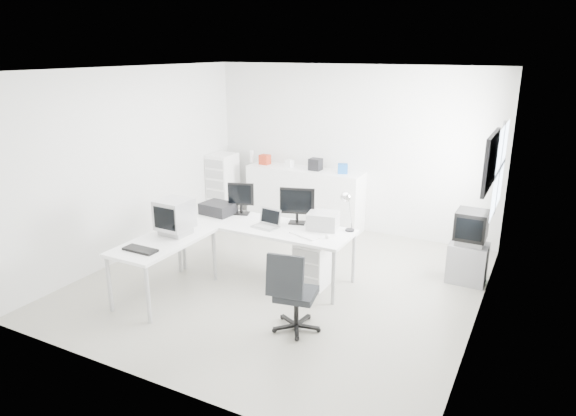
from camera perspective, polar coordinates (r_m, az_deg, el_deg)
The scene contains 30 objects.
floor at distance 7.06m, azimuth -0.76°, elevation -8.21°, with size 5.00×5.00×0.01m, color #BBB9A8.
ceiling at distance 6.37m, azimuth -0.86°, elevation 15.15°, with size 5.00×5.00×0.01m, color white.
back_wall at distance 8.80m, azimuth 6.98°, elevation 6.46°, with size 5.00×0.02×2.80m, color silver.
left_wall at distance 8.04m, azimuth -16.76°, elevation 4.80°, with size 0.02×5.00×2.80m, color silver.
right_wall at distance 5.86m, azimuth 21.25°, elevation -0.15°, with size 0.02×5.00×2.80m, color silver.
window at distance 6.97m, azimuth 22.49°, elevation 4.07°, with size 0.02×1.20×1.10m, color white, non-canonical shape.
wall_picture at distance 5.84m, azimuth 21.62°, elevation 4.84°, with size 0.04×0.90×0.60m, color black, non-canonical shape.
main_desk at distance 7.11m, azimuth -2.45°, elevation -4.73°, with size 2.40×0.80×0.75m, color white, non-canonical shape.
side_desk at distance 6.75m, azimuth -13.50°, elevation -6.46°, with size 0.70×1.40×0.75m, color white, non-canonical shape.
drawer_pedestal at distance 6.88m, azimuth 2.86°, elevation -6.18°, with size 0.40×0.50×0.60m, color white.
inkjet_printer at distance 7.47m, azimuth -7.78°, elevation -0.05°, with size 0.46×0.35×0.16m, color black.
lcd_monitor_small at distance 7.38m, azimuth -5.25°, elevation 1.07°, with size 0.37×0.21×0.47m, color black, non-canonical shape.
lcd_monitor_large at distance 6.95m, azimuth 1.02°, elevation 0.21°, with size 0.47×0.19×0.49m, color black, non-canonical shape.
laptop at distance 6.83m, azimuth -2.56°, elevation -1.23°, with size 0.36×0.37×0.24m, color #B7B7BA, non-canonical shape.
white_keyboard at distance 6.56m, azimuth 1.79°, elevation -3.04°, with size 0.43×0.13×0.02m, color white.
white_mouse at distance 6.48m, azimuth 4.38°, elevation -3.15°, with size 0.06×0.06×0.06m, color white.
laser_printer at distance 6.80m, azimuth 3.91°, elevation -1.41°, with size 0.39×0.33×0.22m, color #A2A2A2.
desk_lamp at distance 6.71m, azimuth 6.94°, elevation -0.69°, with size 0.15×0.15×0.46m, color silver, non-canonical shape.
crt_monitor at distance 6.71m, azimuth -12.48°, elevation -0.98°, with size 0.40×0.40×0.46m, color #B7B7BA, non-canonical shape.
black_keyboard at distance 6.33m, azimuth -16.09°, elevation -4.47°, with size 0.43×0.17×0.03m, color black.
office_chair at distance 5.75m, azimuth 0.94°, elevation -9.11°, with size 0.56×0.56×0.97m, color #212326, non-canonical shape.
tv_cabinet at distance 7.38m, azimuth 19.29°, elevation -5.75°, with size 0.50×0.41×0.54m, color gray.
crt_tv at distance 7.21m, azimuth 19.68°, elevation -2.11°, with size 0.50×0.48×0.45m, color black, non-canonical shape.
sideboard at distance 9.05m, azimuth 1.86°, elevation 1.15°, with size 2.08×0.52×1.04m, color white.
clutter_box_a at distance 9.27m, azimuth -2.59°, elevation 5.40°, with size 0.17×0.15×0.17m, color #A92F18.
clutter_box_b at distance 9.04m, azimuth 0.17°, elevation 4.96°, with size 0.13×0.11×0.13m, color white.
clutter_box_c at distance 8.82m, azimuth 3.07°, elevation 4.86°, with size 0.20×0.18×0.20m, color black.
clutter_box_d at distance 8.63m, azimuth 6.10°, elevation 4.38°, with size 0.16×0.14×0.16m, color #16509D.
clutter_bottle at distance 9.45m, azimuth -4.05°, elevation 5.75°, with size 0.07×0.07×0.22m, color white.
filing_cabinet at distance 9.56m, azimuth -7.23°, elevation 2.42°, with size 0.42×0.50×1.21m, color white.
Camera 1 is at (3.02, -5.60, 3.04)m, focal length 32.00 mm.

